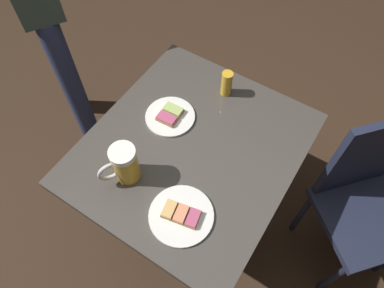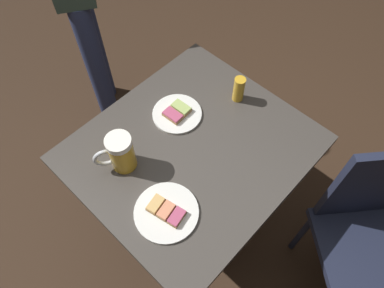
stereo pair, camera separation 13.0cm
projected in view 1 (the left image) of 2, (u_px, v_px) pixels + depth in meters
name	position (u px, v px, depth m)	size (l,w,h in m)	color
ground_plane	(192.00, 220.00, 1.97)	(6.00, 6.00, 0.00)	#382619
cafe_table	(192.00, 167.00, 1.45)	(0.83, 0.74, 0.77)	black
plate_near	(181.00, 215.00, 1.17)	(0.22, 0.22, 0.03)	white
plate_far	(170.00, 116.00, 1.39)	(0.19, 0.19, 0.03)	white
beer_mug	(124.00, 164.00, 1.19)	(0.14, 0.10, 0.16)	gold
beer_glass_small	(227.00, 83.00, 1.42)	(0.04, 0.04, 0.11)	gold
cafe_chair	(365.00, 196.00, 1.49)	(0.54, 0.54, 0.92)	#1E2338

